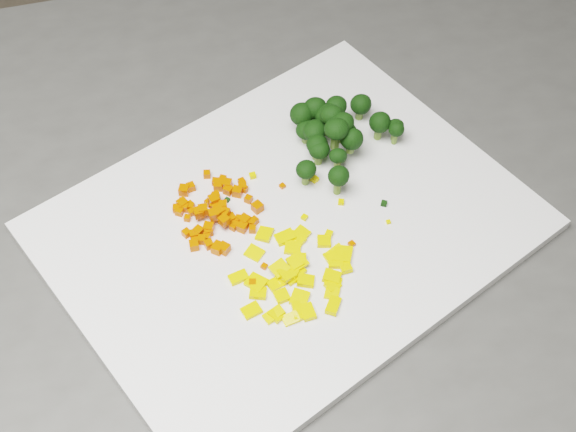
# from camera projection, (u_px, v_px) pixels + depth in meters

# --- Properties ---
(counter_block) EXTENTS (1.33, 1.15, 0.90)m
(counter_block) POSITION_uv_depth(u_px,v_px,m) (281.00, 395.00, 1.17)
(counter_block) COLOR #454543
(counter_block) RESTS_ON ground
(cutting_board) EXTENTS (0.55, 0.55, 0.01)m
(cutting_board) POSITION_uv_depth(u_px,v_px,m) (288.00, 226.00, 0.79)
(cutting_board) COLOR white
(cutting_board) RESTS_ON counter_block
(carrot_pile) EXTENTS (0.10, 0.10, 0.03)m
(carrot_pile) POSITION_uv_depth(u_px,v_px,m) (215.00, 204.00, 0.78)
(carrot_pile) COLOR #D34102
(carrot_pile) RESTS_ON cutting_board
(pepper_pile) EXTENTS (0.11, 0.11, 0.02)m
(pepper_pile) POSITION_uv_depth(u_px,v_px,m) (292.00, 268.00, 0.74)
(pepper_pile) COLOR yellow
(pepper_pile) RESTS_ON cutting_board
(broccoli_pile) EXTENTS (0.12, 0.12, 0.05)m
(broccoli_pile) POSITION_uv_depth(u_px,v_px,m) (346.00, 136.00, 0.82)
(broccoli_pile) COLOR black
(broccoli_pile) RESTS_ON cutting_board
(carrot_cube_0) EXTENTS (0.01, 0.01, 0.01)m
(carrot_cube_0) POSITION_uv_depth(u_px,v_px,m) (203.00, 210.00, 0.78)
(carrot_cube_0) COLOR #D34102
(carrot_cube_0) RESTS_ON carrot_pile
(carrot_cube_1) EXTENTS (0.01, 0.01, 0.01)m
(carrot_cube_1) POSITION_uv_depth(u_px,v_px,m) (222.00, 208.00, 0.78)
(carrot_cube_1) COLOR #D34102
(carrot_cube_1) RESTS_ON carrot_pile
(carrot_cube_2) EXTENTS (0.01, 0.01, 0.01)m
(carrot_cube_2) POSITION_uv_depth(u_px,v_px,m) (253.00, 229.00, 0.77)
(carrot_cube_2) COLOR #D34102
(carrot_cube_2) RESTS_ON carrot_pile
(carrot_cube_3) EXTENTS (0.01, 0.01, 0.01)m
(carrot_cube_3) POSITION_uv_depth(u_px,v_px,m) (177.00, 208.00, 0.79)
(carrot_cube_3) COLOR #D34102
(carrot_cube_3) RESTS_ON carrot_pile
(carrot_cube_4) EXTENTS (0.01, 0.01, 0.01)m
(carrot_cube_4) POSITION_uv_depth(u_px,v_px,m) (199.00, 213.00, 0.78)
(carrot_cube_4) COLOR #D34102
(carrot_cube_4) RESTS_ON carrot_pile
(carrot_cube_5) EXTENTS (0.01, 0.01, 0.01)m
(carrot_cube_5) POSITION_uv_depth(u_px,v_px,m) (214.00, 200.00, 0.78)
(carrot_cube_5) COLOR #D34102
(carrot_cube_5) RESTS_ON carrot_pile
(carrot_cube_6) EXTENTS (0.01, 0.01, 0.01)m
(carrot_cube_6) POSITION_uv_depth(u_px,v_px,m) (243.00, 187.00, 0.80)
(carrot_cube_6) COLOR #D34102
(carrot_cube_6) RESTS_ON carrot_pile
(carrot_cube_7) EXTENTS (0.01, 0.01, 0.01)m
(carrot_cube_7) POSITION_uv_depth(u_px,v_px,m) (213.00, 206.00, 0.78)
(carrot_cube_7) COLOR #D34102
(carrot_cube_7) RESTS_ON carrot_pile
(carrot_cube_8) EXTENTS (0.01, 0.01, 0.01)m
(carrot_cube_8) POSITION_uv_depth(u_px,v_px,m) (209.00, 202.00, 0.79)
(carrot_cube_8) COLOR #D34102
(carrot_cube_8) RESTS_ON carrot_pile
(carrot_cube_9) EXTENTS (0.01, 0.01, 0.01)m
(carrot_cube_9) POSITION_uv_depth(u_px,v_px,m) (227.00, 184.00, 0.81)
(carrot_cube_9) COLOR #D34102
(carrot_cube_9) RESTS_ON carrot_pile
(carrot_cube_10) EXTENTS (0.01, 0.01, 0.01)m
(carrot_cube_10) POSITION_uv_depth(u_px,v_px,m) (254.00, 221.00, 0.78)
(carrot_cube_10) COLOR #D34102
(carrot_cube_10) RESTS_ON carrot_pile
(carrot_cube_11) EXTENTS (0.01, 0.01, 0.01)m
(carrot_cube_11) POSITION_uv_depth(u_px,v_px,m) (194.00, 245.00, 0.76)
(carrot_cube_11) COLOR #D34102
(carrot_cube_11) RESTS_ON carrot_pile
(carrot_cube_12) EXTENTS (0.01, 0.01, 0.01)m
(carrot_cube_12) POSITION_uv_depth(u_px,v_px,m) (237.00, 192.00, 0.80)
(carrot_cube_12) COLOR #D34102
(carrot_cube_12) RESTS_ON carrot_pile
(carrot_cube_13) EXTENTS (0.01, 0.01, 0.01)m
(carrot_cube_13) POSITION_uv_depth(u_px,v_px,m) (218.00, 207.00, 0.79)
(carrot_cube_13) COLOR #D34102
(carrot_cube_13) RESTS_ON carrot_pile
(carrot_cube_14) EXTENTS (0.01, 0.01, 0.01)m
(carrot_cube_14) POSITION_uv_depth(u_px,v_px,m) (187.00, 218.00, 0.78)
(carrot_cube_14) COLOR #D34102
(carrot_cube_14) RESTS_ON carrot_pile
(carrot_cube_15) EXTENTS (0.01, 0.01, 0.01)m
(carrot_cube_15) POSITION_uv_depth(u_px,v_px,m) (222.00, 248.00, 0.76)
(carrot_cube_15) COLOR #D34102
(carrot_cube_15) RESTS_ON carrot_pile
(carrot_cube_16) EXTENTS (0.01, 0.01, 0.01)m
(carrot_cube_16) POSITION_uv_depth(u_px,v_px,m) (216.00, 182.00, 0.81)
(carrot_cube_16) COLOR #D34102
(carrot_cube_16) RESTS_ON carrot_pile
(carrot_cube_17) EXTENTS (0.01, 0.01, 0.01)m
(carrot_cube_17) POSITION_uv_depth(u_px,v_px,m) (223.00, 205.00, 0.78)
(carrot_cube_17) COLOR #D34102
(carrot_cube_17) RESTS_ON carrot_pile
(carrot_cube_18) EXTENTS (0.01, 0.01, 0.01)m
(carrot_cube_18) POSITION_uv_depth(u_px,v_px,m) (194.00, 235.00, 0.77)
(carrot_cube_18) COLOR #D34102
(carrot_cube_18) RESTS_ON carrot_pile
(carrot_cube_19) EXTENTS (0.01, 0.01, 0.01)m
(carrot_cube_19) POSITION_uv_depth(u_px,v_px,m) (214.00, 215.00, 0.77)
(carrot_cube_19) COLOR #D34102
(carrot_cube_19) RESTS_ON carrot_pile
(carrot_cube_20) EXTENTS (0.01, 0.01, 0.01)m
(carrot_cube_20) POSITION_uv_depth(u_px,v_px,m) (217.00, 208.00, 0.78)
(carrot_cube_20) COLOR #D34102
(carrot_cube_20) RESTS_ON carrot_pile
(carrot_cube_21) EXTENTS (0.01, 0.01, 0.01)m
(carrot_cube_21) POSITION_uv_depth(u_px,v_px,m) (220.00, 212.00, 0.77)
(carrot_cube_21) COLOR #D34102
(carrot_cube_21) RESTS_ON carrot_pile
(carrot_cube_22) EXTENTS (0.01, 0.01, 0.01)m
(carrot_cube_22) POSITION_uv_depth(u_px,v_px,m) (208.00, 231.00, 0.77)
(carrot_cube_22) COLOR #D34102
(carrot_cube_22) RESTS_ON carrot_pile
(carrot_cube_23) EXTENTS (0.01, 0.01, 0.01)m
(carrot_cube_23) POSITION_uv_depth(u_px,v_px,m) (179.00, 212.00, 0.79)
(carrot_cube_23) COLOR #D34102
(carrot_cube_23) RESTS_ON carrot_pile
(carrot_cube_24) EXTENTS (0.01, 0.01, 0.01)m
(carrot_cube_24) POSITION_uv_depth(u_px,v_px,m) (207.00, 174.00, 0.82)
(carrot_cube_24) COLOR #D34102
(carrot_cube_24) RESTS_ON carrot_pile
(carrot_cube_25) EXTENTS (0.01, 0.01, 0.01)m
(carrot_cube_25) POSITION_uv_depth(u_px,v_px,m) (186.00, 233.00, 0.77)
(carrot_cube_25) COLOR #D34102
(carrot_cube_25) RESTS_ON carrot_pile
(carrot_cube_26) EXTENTS (0.01, 0.01, 0.01)m
(carrot_cube_26) POSITION_uv_depth(u_px,v_px,m) (242.00, 182.00, 0.81)
(carrot_cube_26) COLOR #D34102
(carrot_cube_26) RESTS_ON carrot_pile
(carrot_cube_27) EXTENTS (0.01, 0.01, 0.01)m
(carrot_cube_27) POSITION_uv_depth(u_px,v_px,m) (202.00, 240.00, 0.77)
(carrot_cube_27) COLOR #D34102
(carrot_cube_27) RESTS_ON carrot_pile
(carrot_cube_28) EXTENTS (0.01, 0.01, 0.01)m
(carrot_cube_28) POSITION_uv_depth(u_px,v_px,m) (191.00, 212.00, 0.79)
(carrot_cube_28) COLOR #D34102
(carrot_cube_28) RESTS_ON carrot_pile
(carrot_cube_29) EXTENTS (0.01, 0.01, 0.01)m
(carrot_cube_29) POSITION_uv_depth(u_px,v_px,m) (222.00, 184.00, 0.81)
(carrot_cube_29) COLOR #D34102
(carrot_cube_29) RESTS_ON carrot_pile
(carrot_cube_30) EXTENTS (0.01, 0.01, 0.01)m
(carrot_cube_30) POSITION_uv_depth(u_px,v_px,m) (239.00, 220.00, 0.78)
(carrot_cube_30) COLOR #D34102
(carrot_cube_30) RESTS_ON carrot_pile
(carrot_cube_31) EXTENTS (0.01, 0.01, 0.01)m
(carrot_cube_31) POSITION_uv_depth(u_px,v_px,m) (207.00, 237.00, 0.77)
(carrot_cube_31) COLOR #D34102
(carrot_cube_31) RESTS_ON carrot_pile
(carrot_cube_32) EXTENTS (0.01, 0.01, 0.01)m
(carrot_cube_32) POSITION_uv_depth(u_px,v_px,m) (191.00, 207.00, 0.79)
(carrot_cube_32) COLOR #D34102
(carrot_cube_32) RESTS_ON carrot_pile
(carrot_cube_33) EXTENTS (0.01, 0.01, 0.01)m
(carrot_cube_33) POSITION_uv_depth(u_px,v_px,m) (223.00, 179.00, 0.81)
(carrot_cube_33) COLOR #D34102
(carrot_cube_33) RESTS_ON carrot_pile
(carrot_cube_34) EXTENTS (0.01, 0.01, 0.01)m
(carrot_cube_34) POSITION_uv_depth(u_px,v_px,m) (245.00, 220.00, 0.78)
(carrot_cube_34) COLOR #D34102
(carrot_cube_34) RESTS_ON carrot_pile
(carrot_cube_35) EXTENTS (0.01, 0.01, 0.01)m
(carrot_cube_35) POSITION_uv_depth(u_px,v_px,m) (209.00, 244.00, 0.76)
(carrot_cube_35) COLOR #D34102
(carrot_cube_35) RESTS_ON carrot_pile
(carrot_cube_36) EXTENTS (0.01, 0.01, 0.01)m
(carrot_cube_36) POSITION_uv_depth(u_px,v_px,m) (183.00, 204.00, 0.79)
(carrot_cube_36) COLOR #D34102
(carrot_cube_36) RESTS_ON carrot_pile
(carrot_cube_37) EXTENTS (0.01, 0.01, 0.01)m
(carrot_cube_37) POSITION_uv_depth(u_px,v_px,m) (214.00, 207.00, 0.79)
(carrot_cube_37) COLOR #D34102
(carrot_cube_37) RESTS_ON carrot_pile
(carrot_cube_38) EXTENTS (0.01, 0.01, 0.01)m
(carrot_cube_38) POSITION_uv_depth(u_px,v_px,m) (209.00, 228.00, 0.77)
(carrot_cube_38) COLOR #D34102
(carrot_cube_38) RESTS_ON carrot_pile
(carrot_cube_39) EXTENTS (0.01, 0.01, 0.01)m
(carrot_cube_39) POSITION_uv_depth(u_px,v_px,m) (231.00, 219.00, 0.78)
(carrot_cube_39) COLOR #D34102
(carrot_cube_39) RESTS_ON carrot_pile
(carrot_cube_40) EXTENTS (0.01, 0.01, 0.01)m
(carrot_cube_40) POSITION_uv_depth(u_px,v_px,m) (224.00, 248.00, 0.76)
(carrot_cube_40) COLOR #D34102
(carrot_cube_40) RESTS_ON carrot_pile
(carrot_cube_41) EXTENTS (0.01, 0.01, 0.01)m
(carrot_cube_41) POSITION_uv_depth(u_px,v_px,m) (198.00, 231.00, 0.77)
(carrot_cube_41) COLOR #D34102
(carrot_cube_41) RESTS_ON carrot_pile
(carrot_cube_42) EXTENTS (0.01, 0.01, 0.01)m
(carrot_cube_42) POSITION_uv_depth(u_px,v_px,m) (190.00, 205.00, 0.79)
(carrot_cube_42) COLOR #D34102
(carrot_cube_42) RESTS_ON carrot_pile
(carrot_cube_43) EXTENTS (0.01, 0.01, 0.01)m
(carrot_cube_43) POSITION_uv_depth(u_px,v_px,m) (191.00, 187.00, 0.80)
(carrot_cube_43) COLOR #D34102
(carrot_cube_43) RESTS_ON carrot_pile
(carrot_cube_44) EXTENTS (0.01, 0.01, 0.01)m
(carrot_cube_44) POSITION_uv_depth(u_px,v_px,m) (224.00, 221.00, 0.77)
(carrot_cube_44) COLOR #D34102
(carrot_cube_44) RESTS_ON carrot_pile
(carrot_cube_45) EXTENTS (0.01, 0.01, 0.01)m
(carrot_cube_45) POSITION_uv_depth(u_px,v_px,m) (252.00, 222.00, 0.78)
(carrot_cube_45) COLOR #D34102
(carrot_cube_45) RESTS_ON carrot_pile
(carrot_cube_46) EXTENTS (0.01, 0.01, 0.01)m
(carrot_cube_46) POSITION_uv_depth(u_px,v_px,m) (242.00, 227.00, 0.77)
(carrot_cube_46) COLOR #D34102
(carrot_cube_46) RESTS_ON carrot_pile
(carrot_cube_47) EXTENTS (0.01, 0.01, 0.01)m
(carrot_cube_47) POSITION_uv_depth(u_px,v_px,m) (224.00, 213.00, 0.78)
(carrot_cube_47) COLOR #D34102
(carrot_cube_47) RESTS_ON carrot_pile
(carrot_cube_48) EXTENTS (0.01, 0.01, 0.01)m
(carrot_cube_48) POSITION_uv_depth(u_px,v_px,m) (182.00, 201.00, 0.79)
(carrot_cube_48) COLOR #D34102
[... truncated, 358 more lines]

